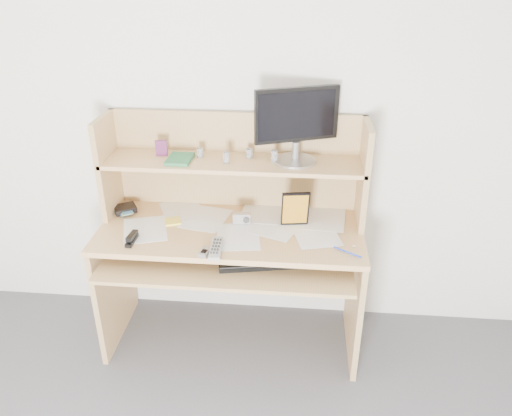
# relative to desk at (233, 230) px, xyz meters

# --- Properties ---
(back_wall) EXTENTS (3.60, 0.04, 2.50)m
(back_wall) POSITION_rel_desk_xyz_m (0.00, 0.24, 0.56)
(back_wall) COLOR white
(back_wall) RESTS_ON floor
(desk) EXTENTS (1.40, 0.70, 1.30)m
(desk) POSITION_rel_desk_xyz_m (0.00, 0.00, 0.00)
(desk) COLOR tan
(desk) RESTS_ON floor
(paper_clutter) EXTENTS (1.32, 0.54, 0.01)m
(paper_clutter) POSITION_rel_desk_xyz_m (0.00, -0.08, 0.06)
(paper_clutter) COLOR white
(paper_clutter) RESTS_ON desk
(keyboard) EXTENTS (0.46, 0.24, 0.03)m
(keyboard) POSITION_rel_desk_xyz_m (0.18, -0.24, -0.03)
(keyboard) COLOR black
(keyboard) RESTS_ON desk
(tv_remote) EXTENTS (0.07, 0.20, 0.02)m
(tv_remote) POSITION_rel_desk_xyz_m (-0.04, -0.31, 0.07)
(tv_remote) COLOR #969691
(tv_remote) RESTS_ON paper_clutter
(flip_phone) EXTENTS (0.06, 0.09, 0.02)m
(flip_phone) POSITION_rel_desk_xyz_m (-0.09, -0.34, 0.07)
(flip_phone) COLOR #A1A1A3
(flip_phone) RESTS_ON paper_clutter
(stapler) EXTENTS (0.03, 0.12, 0.04)m
(stapler) POSITION_rel_desk_xyz_m (-0.48, -0.26, 0.08)
(stapler) COLOR black
(stapler) RESTS_ON paper_clutter
(wallet) EXTENTS (0.15, 0.14, 0.03)m
(wallet) POSITION_rel_desk_xyz_m (-0.62, 0.06, 0.08)
(wallet) COLOR black
(wallet) RESTS_ON paper_clutter
(sticky_note_pad) EXTENTS (0.11, 0.11, 0.01)m
(sticky_note_pad) POSITION_rel_desk_xyz_m (-0.32, -0.04, 0.06)
(sticky_note_pad) COLOR #FFEE43
(sticky_note_pad) RESTS_ON desk
(digital_camera) EXTENTS (0.10, 0.04, 0.06)m
(digital_camera) POSITION_rel_desk_xyz_m (0.05, -0.02, 0.09)
(digital_camera) COLOR #A7A7A9
(digital_camera) RESTS_ON paper_clutter
(game_case) EXTENTS (0.15, 0.04, 0.21)m
(game_case) POSITION_rel_desk_xyz_m (0.34, -0.03, 0.16)
(game_case) COLOR black
(game_case) RESTS_ON paper_clutter
(blue_pen) EXTENTS (0.13, 0.09, 0.01)m
(blue_pen) POSITION_rel_desk_xyz_m (0.60, -0.28, 0.07)
(blue_pen) COLOR #1731AE
(blue_pen) RESTS_ON paper_clutter
(card_box) EXTENTS (0.06, 0.03, 0.09)m
(card_box) POSITION_rel_desk_xyz_m (-0.39, 0.10, 0.43)
(card_box) COLOR maroon
(card_box) RESTS_ON desk
(shelf_book) EXTENTS (0.13, 0.18, 0.02)m
(shelf_book) POSITION_rel_desk_xyz_m (-0.28, 0.04, 0.40)
(shelf_book) COLOR #2F7748
(shelf_book) RESTS_ON desk
(chip_stack_a) EXTENTS (0.05, 0.05, 0.05)m
(chip_stack_a) POSITION_rel_desk_xyz_m (-0.18, 0.10, 0.41)
(chip_stack_a) COLOR black
(chip_stack_a) RESTS_ON desk
(chip_stack_b) EXTENTS (0.04, 0.04, 0.06)m
(chip_stack_b) POSITION_rel_desk_xyz_m (-0.03, 0.03, 0.42)
(chip_stack_b) COLOR silver
(chip_stack_b) RESTS_ON desk
(chip_stack_c) EXTENTS (0.05, 0.05, 0.05)m
(chip_stack_c) POSITION_rel_desk_xyz_m (0.08, 0.12, 0.41)
(chip_stack_c) COLOR black
(chip_stack_c) RESTS_ON desk
(chip_stack_d) EXTENTS (0.04, 0.04, 0.06)m
(chip_stack_d) POSITION_rel_desk_xyz_m (0.22, 0.07, 0.42)
(chip_stack_d) COLOR white
(chip_stack_d) RESTS_ON desk
(monitor) EXTENTS (0.42, 0.23, 0.38)m
(monitor) POSITION_rel_desk_xyz_m (0.33, 0.10, 0.59)
(monitor) COLOR #A4A4A9
(monitor) RESTS_ON desk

